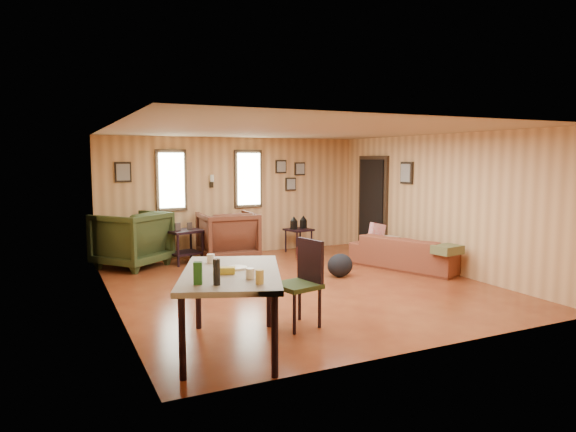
% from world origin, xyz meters
% --- Properties ---
extents(room, '(5.54, 6.04, 2.44)m').
position_xyz_m(room, '(0.17, 0.27, 1.21)').
color(room, brown).
rests_on(room, ground).
extents(sofa, '(1.28, 2.06, 0.78)m').
position_xyz_m(sofa, '(2.30, 0.28, 0.39)').
color(sofa, brown).
rests_on(sofa, ground).
extents(recliner_brown, '(1.06, 1.00, 1.05)m').
position_xyz_m(recliner_brown, '(-0.38, 2.34, 0.53)').
color(recliner_brown, '#4E2517').
rests_on(recliner_brown, ground).
extents(recliner_green, '(1.49, 1.48, 1.13)m').
position_xyz_m(recliner_green, '(-2.15, 2.51, 0.56)').
color(recliner_green, '#2A3518').
rests_on(recliner_green, ground).
extents(end_table, '(0.73, 0.69, 0.78)m').
position_xyz_m(end_table, '(-1.20, 2.43, 0.44)').
color(end_table, black).
rests_on(end_table, ground).
extents(side_table, '(0.57, 0.57, 0.78)m').
position_xyz_m(side_table, '(1.24, 2.50, 0.53)').
color(side_table, black).
rests_on(side_table, ground).
extents(cooler, '(0.39, 0.33, 0.24)m').
position_xyz_m(cooler, '(1.03, 1.76, 0.12)').
color(cooler, maroon).
rests_on(cooler, ground).
extents(backpack, '(0.55, 0.50, 0.39)m').
position_xyz_m(backpack, '(0.88, 0.22, 0.19)').
color(backpack, black).
rests_on(backpack, ground).
extents(sofa_pillows, '(0.70, 1.90, 0.39)m').
position_xyz_m(sofa_pillows, '(2.27, 0.07, 0.51)').
color(sofa_pillows, brown).
rests_on(sofa_pillows, sofa).
extents(dining_table, '(1.50, 1.87, 1.07)m').
position_xyz_m(dining_table, '(-1.85, -2.15, 0.76)').
color(dining_table, gray).
rests_on(dining_table, ground).
extents(dining_chair, '(0.55, 0.55, 1.03)m').
position_xyz_m(dining_chair, '(-0.83, -1.76, 0.57)').
color(dining_chair, '#2A3518').
rests_on(dining_chair, ground).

